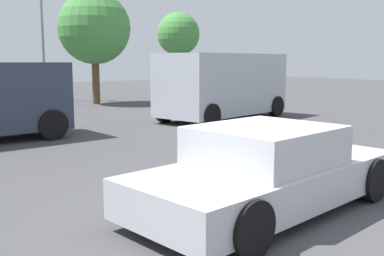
{
  "coord_description": "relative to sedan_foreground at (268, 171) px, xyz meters",
  "views": [
    {
      "loc": [
        -3.8,
        -4.39,
        2.06
      ],
      "look_at": [
        0.38,
        2.21,
        0.9
      ],
      "focal_mm": 42.41,
      "sensor_mm": 36.0,
      "label": 1
    }
  ],
  "objects": [
    {
      "name": "light_post_near",
      "position": [
        2.01,
        19.43,
        3.57
      ],
      "size": [
        0.44,
        0.44,
        6.01
      ],
      "color": "gray",
      "rests_on": "ground_plane"
    },
    {
      "name": "van_white",
      "position": [
        5.37,
        8.37,
        0.69
      ],
      "size": [
        5.46,
        3.46,
        2.31
      ],
      "rotation": [
        0.0,
        0.0,
        0.29
      ],
      "color": "#B2B7C1",
      "rests_on": "ground_plane"
    },
    {
      "name": "ground_plane",
      "position": [
        -0.35,
        -0.21,
        -0.55
      ],
      "size": [
        80.0,
        80.0,
        0.0
      ],
      "primitive_type": "plane",
      "color": "#424244"
    },
    {
      "name": "sedan_foreground",
      "position": [
        0.0,
        0.0,
        0.0
      ],
      "size": [
        4.51,
        2.53,
        1.19
      ],
      "rotation": [
        0.0,
        0.0,
        0.2
      ],
      "color": "#B7BABF",
      "rests_on": "ground_plane"
    },
    {
      "name": "tree_back_center",
      "position": [
        11.36,
        21.58,
        3.23
      ],
      "size": [
        2.81,
        2.81,
        5.22
      ],
      "color": "brown",
      "rests_on": "ground_plane"
    },
    {
      "name": "tree_back_right",
      "position": [
        3.63,
        16.32,
        3.03
      ],
      "size": [
        3.41,
        3.41,
        5.31
      ],
      "color": "brown",
      "rests_on": "ground_plane"
    }
  ]
}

